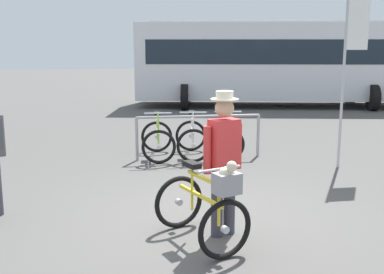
# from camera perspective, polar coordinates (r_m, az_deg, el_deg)

# --- Properties ---
(ground_plane) EXTENTS (80.00, 80.00, 0.00)m
(ground_plane) POSITION_cam_1_polar(r_m,az_deg,el_deg) (6.22, 1.72, -9.97)
(ground_plane) COLOR #514F4C
(bike_rack_rail) EXTENTS (2.51, 0.09, 0.88)m
(bike_rack_rail) POSITION_cam_1_polar(r_m,az_deg,el_deg) (9.32, 0.82, 1.23)
(bike_rack_rail) COLOR #99999E
(bike_rack_rail) RESTS_ON ground
(racked_bike_lime) EXTENTS (0.71, 1.12, 0.97)m
(racked_bike_lime) POSITION_cam_1_polar(r_m,az_deg,el_deg) (9.45, -4.19, -0.33)
(racked_bike_lime) COLOR black
(racked_bike_lime) RESTS_ON ground
(racked_bike_white) EXTENTS (0.78, 1.16, 0.97)m
(racked_bike_white) POSITION_cam_1_polar(r_m,az_deg,el_deg) (9.52, 0.01, -0.20)
(racked_bike_white) COLOR black
(racked_bike_white) RESTS_ON ground
(racked_bike_orange) EXTENTS (0.82, 1.18, 0.97)m
(racked_bike_orange) POSITION_cam_1_polar(r_m,az_deg,el_deg) (9.65, 4.12, -0.08)
(racked_bike_orange) COLOR black
(racked_bike_orange) RESTS_ON ground
(featured_bicycle) EXTENTS (1.00, 1.26, 1.09)m
(featured_bicycle) POSITION_cam_1_polar(r_m,az_deg,el_deg) (5.29, 1.69, -8.23)
(featured_bicycle) COLOR black
(featured_bicycle) RESTS_ON ground
(person_with_featured_bike) EXTENTS (0.50, 0.32, 1.72)m
(person_with_featured_bike) POSITION_cam_1_polar(r_m,az_deg,el_deg) (5.48, 3.87, -2.51)
(person_with_featured_bike) COLOR #383842
(person_with_featured_bike) RESTS_ON ground
(bus_distant) EXTENTS (10.30, 4.67, 3.08)m
(bus_distant) POSITION_cam_1_polar(r_m,az_deg,el_deg) (17.75, 9.99, 9.35)
(bus_distant) COLOR silver
(bus_distant) RESTS_ON ground
(banner_flag) EXTENTS (0.45, 0.05, 3.20)m
(banner_flag) POSITION_cam_1_polar(r_m,az_deg,el_deg) (8.97, 18.86, 10.49)
(banner_flag) COLOR #B2B2B7
(banner_flag) RESTS_ON ground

